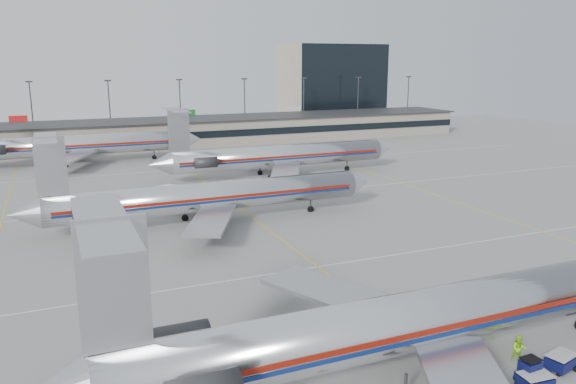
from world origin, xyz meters
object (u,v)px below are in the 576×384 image
belt_loader (446,344)px  jet_second_row (204,197)px  tug_center (531,371)px  jet_foreground (413,320)px

belt_loader → jet_second_row: bearing=87.7°
belt_loader → tug_center: bearing=-77.0°
jet_foreground → tug_center: jet_foreground is taller
jet_foreground → belt_loader: size_ratio=10.28×
jet_foreground → jet_second_row: jet_foreground is taller
tug_center → belt_loader: belt_loader is taller
jet_second_row → jet_foreground: bearing=-84.8°
belt_loader → jet_foreground: bearing=-177.7°
tug_center → jet_foreground: bearing=144.2°
jet_foreground → belt_loader: jet_foreground is taller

